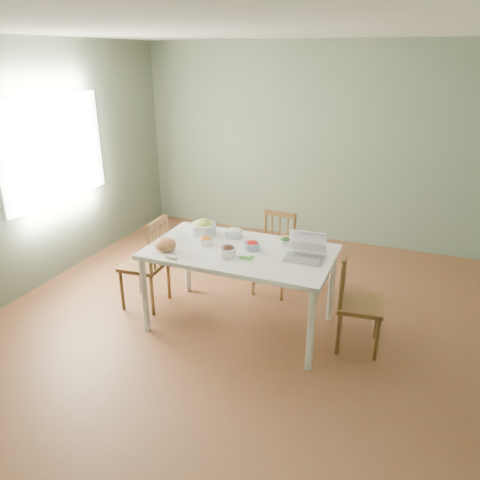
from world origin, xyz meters
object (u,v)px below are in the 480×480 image
at_px(dining_table, 240,288).
at_px(laptop, 304,248).
at_px(chair_far, 273,255).
at_px(chair_right, 361,302).
at_px(chair_left, 144,262).
at_px(bowl_squash, 203,227).
at_px(bread_boule, 166,245).

relative_size(dining_table, laptop, 5.11).
bearing_deg(chair_far, chair_right, -30.81).
distance_m(chair_left, bowl_squash, 0.75).
bearing_deg(chair_right, laptop, 91.22).
distance_m(bread_boule, laptop, 1.27).
bearing_deg(laptop, chair_right, 4.98).
relative_size(chair_right, bowl_squash, 3.59).
xyz_separation_m(dining_table, bread_boule, (-0.63, -0.28, 0.47)).
xyz_separation_m(dining_table, chair_far, (0.08, 0.78, 0.05)).
bearing_deg(chair_left, chair_far, 119.81).
height_order(bowl_squash, laptop, laptop).
bearing_deg(bread_boule, dining_table, 23.59).
xyz_separation_m(chair_left, bread_boule, (0.45, -0.28, 0.38)).
height_order(chair_left, bowl_squash, chair_left).
xyz_separation_m(chair_right, bowl_squash, (-1.63, 0.18, 0.43)).
relative_size(chair_left, laptop, 2.91).
relative_size(chair_far, laptop, 2.67).
xyz_separation_m(chair_left, chair_right, (2.22, 0.07, -0.03)).
bearing_deg(chair_right, chair_far, 49.57).
relative_size(chair_far, chair_left, 0.92).
height_order(dining_table, chair_left, chair_left).
bearing_deg(chair_left, dining_table, 85.93).
bearing_deg(dining_table, chair_far, 83.97).
xyz_separation_m(bowl_squash, laptop, (1.11, -0.24, 0.04)).
xyz_separation_m(chair_left, laptop, (1.70, -0.00, 0.43)).
relative_size(chair_far, bowl_squash, 3.52).
bearing_deg(bread_boule, chair_right, 11.06).
height_order(chair_far, bread_boule, bread_boule).
xyz_separation_m(chair_far, chair_right, (1.05, -0.71, 0.01)).
distance_m(chair_right, bowl_squash, 1.70).
bearing_deg(dining_table, laptop, 0.05).
relative_size(dining_table, chair_left, 1.76).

